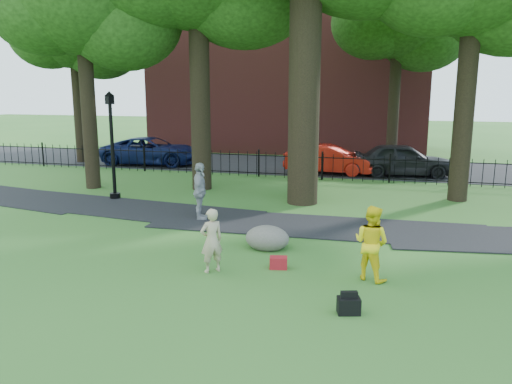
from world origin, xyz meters
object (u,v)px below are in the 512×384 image
(woman, at_px, (212,241))
(man, at_px, (371,243))
(red_sedan, at_px, (329,159))
(lamppost, at_px, (112,147))
(boulder, at_px, (267,236))

(woman, distance_m, man, 3.51)
(red_sedan, bearing_deg, man, -165.69)
(lamppost, bearing_deg, woman, -21.83)
(man, distance_m, lamppost, 11.36)
(man, xyz_separation_m, boulder, (-2.68, 1.46, -0.49))
(red_sedan, bearing_deg, boulder, -176.76)
(woman, relative_size, red_sedan, 0.34)
(woman, xyz_separation_m, lamppost, (-6.24, 6.28, 1.23))
(woman, height_order, boulder, woman)
(lamppost, bearing_deg, red_sedan, 71.71)
(boulder, bearing_deg, red_sedan, 89.87)
(man, relative_size, boulder, 1.43)
(woman, bearing_deg, lamppost, -89.38)
(lamppost, bearing_deg, man, -7.38)
(lamppost, xyz_separation_m, red_sedan, (7.06, 7.95, -1.25))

